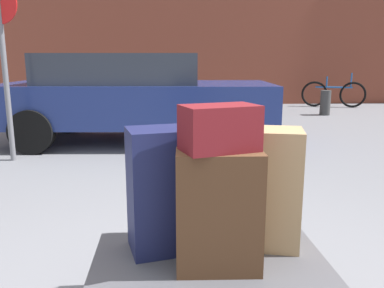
% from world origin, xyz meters
% --- Properties ---
extents(luggage_cart, '(1.18, 0.79, 0.34)m').
position_xyz_m(luggage_cart, '(0.00, 0.00, 0.27)').
color(luggage_cart, '#4C4C51').
rests_on(luggage_cart, ground_plane).
extents(suitcase_brown_front_right, '(0.41, 0.26, 0.58)m').
position_xyz_m(suitcase_brown_front_right, '(0.03, -0.04, 0.63)').
color(suitcase_brown_front_right, '#51331E').
rests_on(suitcase_brown_front_right, luggage_cart).
extents(suitcase_tan_center, '(0.41, 0.33, 0.64)m').
position_xyz_m(suitcase_tan_center, '(0.32, 0.19, 0.66)').
color(suitcase_tan_center, '#9E7F56').
rests_on(suitcase_tan_center, luggage_cart).
extents(suitcase_navy_rear_left, '(0.47, 0.35, 0.65)m').
position_xyz_m(suitcase_navy_rear_left, '(-0.19, 0.19, 0.67)').
color(suitcase_navy_rear_left, '#191E47').
rests_on(suitcase_navy_rear_left, luggage_cart).
extents(duffel_bag_maroon_topmost_pile, '(0.38, 0.29, 0.21)m').
position_xyz_m(duffel_bag_maroon_topmost_pile, '(0.03, -0.04, 1.03)').
color(duffel_bag_maroon_topmost_pile, maroon).
rests_on(duffel_bag_maroon_topmost_pile, suitcase_brown_front_right).
extents(parked_car, '(4.41, 2.15, 1.42)m').
position_xyz_m(parked_car, '(-0.68, 4.70, 0.76)').
color(parked_car, navy).
rests_on(parked_car, ground_plane).
extents(bicycle_leaning, '(1.69, 0.60, 0.96)m').
position_xyz_m(bicycle_leaning, '(4.65, 9.18, 0.37)').
color(bicycle_leaning, black).
rests_on(bicycle_leaning, ground_plane).
extents(bollard_kerb_near, '(0.24, 0.24, 0.60)m').
position_xyz_m(bollard_kerb_near, '(2.50, 7.56, 0.30)').
color(bollard_kerb_near, '#383838').
rests_on(bollard_kerb_near, ground_plane).
extents(bollard_kerb_mid, '(0.24, 0.24, 0.60)m').
position_xyz_m(bollard_kerb_mid, '(3.74, 7.56, 0.30)').
color(bollard_kerb_mid, '#383838').
rests_on(bollard_kerb_mid, ground_plane).
extents(no_parking_sign, '(0.49, 0.14, 2.26)m').
position_xyz_m(no_parking_sign, '(-2.24, 3.56, 1.40)').
color(no_parking_sign, slate).
rests_on(no_parking_sign, ground_plane).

